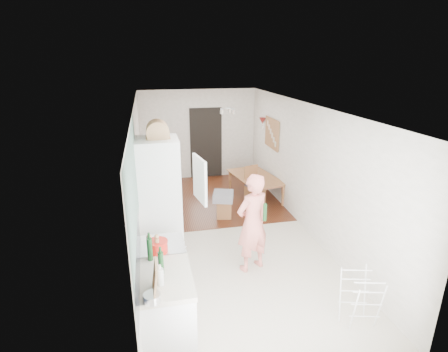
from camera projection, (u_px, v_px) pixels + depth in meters
name	position (u px, v px, depth m)	size (l,w,h in m)	color
room_shell	(226.00, 173.00, 6.54)	(3.20, 7.00, 2.50)	white
floor	(226.00, 233.00, 6.95)	(3.20, 7.00, 0.01)	beige
wood_floor_overlay	(210.00, 198.00, 8.66)	(3.20, 3.30, 0.01)	#592C15
sage_wall_panel	(134.00, 186.00, 4.18)	(0.02, 3.00, 1.30)	slate
tile_splashback	(138.00, 262.00, 3.90)	(0.02, 1.90, 0.50)	black
doorway_recess	(206.00, 143.00, 9.88)	(0.90, 0.04, 2.00)	black
base_cabinet	(167.00, 311.00, 4.19)	(0.60, 0.90, 0.86)	white
worktop	(165.00, 278.00, 4.04)	(0.62, 0.92, 0.06)	beige
range_cooker	(164.00, 274.00, 4.88)	(0.60, 0.60, 0.88)	white
cooker_top	(162.00, 245.00, 4.73)	(0.60, 0.60, 0.04)	silver
fridge_housing	(160.00, 204.00, 5.62)	(0.66, 0.66, 2.15)	white
fridge_door	(200.00, 179.00, 5.31)	(0.56, 0.04, 0.70)	white
fridge_interior	(178.00, 175.00, 5.53)	(0.02, 0.52, 0.66)	white
pinboard	(272.00, 133.00, 8.52)	(0.03, 0.90, 0.70)	tan
pinboard_frame	(272.00, 133.00, 8.52)	(0.01, 0.94, 0.74)	#955A3B
wall_sconce	(263.00, 121.00, 9.05)	(0.18, 0.18, 0.16)	maroon
person	(253.00, 215.00, 5.49)	(0.71, 0.46, 1.94)	#EC7F73
dining_table	(256.00, 188.00, 8.62)	(1.36, 0.76, 0.48)	#955A3B
dining_chair	(255.00, 185.00, 8.26)	(0.37, 0.37, 0.89)	#955A3B
stool	(224.00, 209.00, 7.56)	(0.31, 0.31, 0.41)	#955A3B
grey_drape	(223.00, 196.00, 7.44)	(0.42, 0.42, 0.19)	gray
drying_rack	(360.00, 300.00, 4.47)	(0.38, 0.34, 0.74)	white
bread_bin	(158.00, 132.00, 5.29)	(0.36, 0.34, 0.19)	tan
red_casserole	(158.00, 246.00, 4.51)	(0.26, 0.26, 0.15)	red
steel_pan	(152.00, 298.00, 3.60)	(0.18, 0.18, 0.09)	silver
held_bottle	(265.00, 212.00, 5.34)	(0.06, 0.06, 0.28)	#163F1B
bottle_a	(161.00, 263.00, 4.04)	(0.06, 0.06, 0.27)	#163F1B
bottle_b	(150.00, 249.00, 4.30)	(0.07, 0.07, 0.30)	#163F1B
bottle_c	(160.00, 277.00, 3.85)	(0.08, 0.08, 0.20)	beige
pepper_mill_front	(157.00, 246.00, 4.47)	(0.06, 0.06, 0.21)	tan
pepper_mill_back	(150.00, 248.00, 4.40)	(0.06, 0.06, 0.24)	tan
chopping_boards	(155.00, 280.00, 3.65)	(0.04, 0.27, 0.36)	tan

